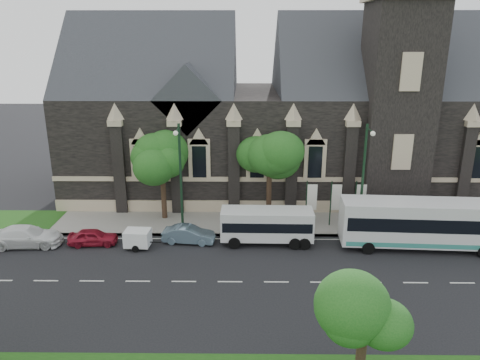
{
  "coord_description": "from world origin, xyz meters",
  "views": [
    {
      "loc": [
        0.91,
        -26.06,
        15.25
      ],
      "look_at": [
        0.58,
        6.0,
        5.02
      ],
      "focal_mm": 34.05,
      "sensor_mm": 36.0,
      "label": 1
    }
  ],
  "objects_px": {
    "banner_flag_right": "(359,200)",
    "street_lamp_mid": "(180,174)",
    "shuttle_bus": "(267,224)",
    "car_far_white": "(26,236)",
    "banner_flag_left": "(310,200)",
    "banner_flag_center": "(334,200)",
    "tour_coach": "(427,223)",
    "tree_park_east": "(369,300)",
    "box_trailer": "(138,238)",
    "sedan": "(189,234)",
    "car_far_red": "(93,237)",
    "street_lamp_near": "(364,175)",
    "tree_walk_left": "(164,155)",
    "tree_walk_right": "(272,154)"
  },
  "relations": [
    {
      "from": "street_lamp_near",
      "to": "banner_flag_right",
      "type": "relative_size",
      "value": 2.25
    },
    {
      "from": "tree_park_east",
      "to": "box_trailer",
      "type": "relative_size",
      "value": 2.32
    },
    {
      "from": "tree_park_east",
      "to": "car_far_red",
      "type": "bearing_deg",
      "value": 138.71
    },
    {
      "from": "banner_flag_right",
      "to": "car_far_white",
      "type": "distance_m",
      "value": 26.18
    },
    {
      "from": "shuttle_bus",
      "to": "car_far_red",
      "type": "relative_size",
      "value": 1.91
    },
    {
      "from": "banner_flag_right",
      "to": "street_lamp_mid",
      "type": "bearing_deg",
      "value": -172.4
    },
    {
      "from": "street_lamp_mid",
      "to": "shuttle_bus",
      "type": "xyz_separation_m",
      "value": [
        6.65,
        -1.23,
        -3.55
      ]
    },
    {
      "from": "street_lamp_mid",
      "to": "tour_coach",
      "type": "relative_size",
      "value": 0.71
    },
    {
      "from": "banner_flag_right",
      "to": "sedan",
      "type": "xyz_separation_m",
      "value": [
        -13.64,
        -3.14,
        -1.72
      ]
    },
    {
      "from": "banner_flag_center",
      "to": "car_far_white",
      "type": "relative_size",
      "value": 0.76
    },
    {
      "from": "shuttle_bus",
      "to": "sedan",
      "type": "relative_size",
      "value": 1.75
    },
    {
      "from": "banner_flag_right",
      "to": "car_far_white",
      "type": "bearing_deg",
      "value": -171.58
    },
    {
      "from": "banner_flag_left",
      "to": "banner_flag_center",
      "type": "bearing_deg",
      "value": 0.0
    },
    {
      "from": "tree_walk_right",
      "to": "car_far_white",
      "type": "distance_m",
      "value": 20.21
    },
    {
      "from": "box_trailer",
      "to": "car_far_red",
      "type": "distance_m",
      "value": 3.58
    },
    {
      "from": "tree_park_east",
      "to": "shuttle_bus",
      "type": "xyz_separation_m",
      "value": [
        -3.53,
        15.18,
        -3.06
      ]
    },
    {
      "from": "tree_walk_right",
      "to": "box_trailer",
      "type": "height_order",
      "value": "tree_walk_right"
    },
    {
      "from": "banner_flag_center",
      "to": "shuttle_bus",
      "type": "height_order",
      "value": "banner_flag_center"
    },
    {
      "from": "street_lamp_mid",
      "to": "car_far_white",
      "type": "distance_m",
      "value": 12.5
    },
    {
      "from": "tree_walk_right",
      "to": "street_lamp_mid",
      "type": "height_order",
      "value": "street_lamp_mid"
    },
    {
      "from": "sedan",
      "to": "car_far_red",
      "type": "distance_m",
      "value": 7.25
    },
    {
      "from": "banner_flag_right",
      "to": "shuttle_bus",
      "type": "distance_m",
      "value": 8.3
    },
    {
      "from": "banner_flag_left",
      "to": "car_far_red",
      "type": "bearing_deg",
      "value": -167.95
    },
    {
      "from": "shuttle_bus",
      "to": "sedan",
      "type": "distance_m",
      "value": 6.07
    },
    {
      "from": "banner_flag_center",
      "to": "tour_coach",
      "type": "distance_m",
      "value": 7.29
    },
    {
      "from": "sedan",
      "to": "street_lamp_mid",
      "type": "bearing_deg",
      "value": 33.84
    },
    {
      "from": "banner_flag_left",
      "to": "shuttle_bus",
      "type": "height_order",
      "value": "banner_flag_left"
    },
    {
      "from": "banner_flag_center",
      "to": "box_trailer",
      "type": "height_order",
      "value": "banner_flag_center"
    },
    {
      "from": "tour_coach",
      "to": "box_trailer",
      "type": "xyz_separation_m",
      "value": [
        -21.49,
        -0.25,
        -1.18
      ]
    },
    {
      "from": "car_far_red",
      "to": "tour_coach",
      "type": "bearing_deg",
      "value": -94.57
    },
    {
      "from": "banner_flag_right",
      "to": "street_lamp_near",
      "type": "bearing_deg",
      "value": -98.56
    },
    {
      "from": "banner_flag_right",
      "to": "sedan",
      "type": "relative_size",
      "value": 1.0
    },
    {
      "from": "sedan",
      "to": "car_far_red",
      "type": "relative_size",
      "value": 1.09
    },
    {
      "from": "tour_coach",
      "to": "box_trailer",
      "type": "distance_m",
      "value": 21.53
    },
    {
      "from": "tree_walk_left",
      "to": "sedan",
      "type": "relative_size",
      "value": 1.91
    },
    {
      "from": "car_far_white",
      "to": "tree_walk_right",
      "type": "bearing_deg",
      "value": -77.9
    },
    {
      "from": "street_lamp_near",
      "to": "car_far_red",
      "type": "relative_size",
      "value": 2.46
    },
    {
      "from": "street_lamp_near",
      "to": "banner_flag_right",
      "type": "xyz_separation_m",
      "value": [
        0.29,
        1.91,
        -2.73
      ]
    },
    {
      "from": "street_lamp_near",
      "to": "shuttle_bus",
      "type": "bearing_deg",
      "value": -170.47
    },
    {
      "from": "street_lamp_near",
      "to": "sedan",
      "type": "height_order",
      "value": "street_lamp_near"
    },
    {
      "from": "banner_flag_center",
      "to": "banner_flag_right",
      "type": "bearing_deg",
      "value": 0.0
    },
    {
      "from": "banner_flag_center",
      "to": "shuttle_bus",
      "type": "relative_size",
      "value": 0.57
    },
    {
      "from": "banner_flag_right",
      "to": "banner_flag_left",
      "type": "bearing_deg",
      "value": 180.0
    },
    {
      "from": "tree_walk_right",
      "to": "tour_coach",
      "type": "bearing_deg",
      "value": -26.52
    },
    {
      "from": "tree_walk_left",
      "to": "banner_flag_right",
      "type": "xyz_separation_m",
      "value": [
        16.08,
        -1.7,
        -3.35
      ]
    },
    {
      "from": "tree_park_east",
      "to": "box_trailer",
      "type": "bearing_deg",
      "value": 133.0
    },
    {
      "from": "shuttle_bus",
      "to": "car_far_white",
      "type": "xyz_separation_m",
      "value": [
        -18.21,
        -0.69,
        -0.79
      ]
    },
    {
      "from": "tour_coach",
      "to": "box_trailer",
      "type": "bearing_deg",
      "value": -175.98
    },
    {
      "from": "street_lamp_mid",
      "to": "tree_walk_right",
      "type": "bearing_deg",
      "value": 26.65
    },
    {
      "from": "tree_walk_left",
      "to": "banner_flag_left",
      "type": "relative_size",
      "value": 1.91
    }
  ]
}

